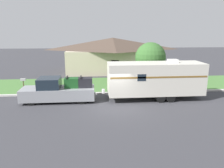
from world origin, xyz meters
TOP-DOWN VIEW (x-y plane):
  - ground_plane at (0.00, 0.00)m, footprint 120.00×120.00m
  - curb_strip at (0.00, 3.75)m, footprint 80.00×0.30m
  - lawn_strip at (0.00, 7.40)m, footprint 80.00×7.00m
  - house_across_street at (1.17, 15.39)m, footprint 13.88×7.52m
  - pickup_truck at (-4.62, 1.85)m, footprint 6.14×2.07m
  - travel_trailer at (3.61, 1.85)m, footprint 9.08×2.48m
  - mailbox at (-8.39, 4.85)m, footprint 0.48×0.20m
  - tree_in_yard at (4.29, 6.23)m, footprint 3.17×3.17m

SIDE VIEW (x-z plane):
  - ground_plane at x=0.00m, z-range 0.00..0.00m
  - lawn_strip at x=0.00m, z-range 0.00..0.03m
  - curb_strip at x=0.00m, z-range 0.00..0.14m
  - pickup_truck at x=-4.62m, z-range -0.13..1.98m
  - mailbox at x=-8.39m, z-range 0.37..1.75m
  - travel_trailer at x=3.61m, z-range 0.10..3.55m
  - house_across_street at x=1.17m, z-range 0.09..4.94m
  - tree_in_yard at x=4.29m, z-range 0.74..5.42m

